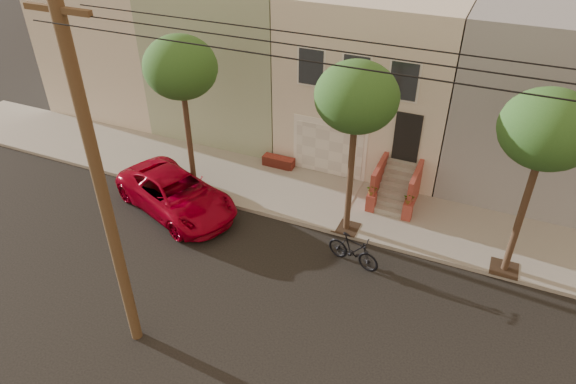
% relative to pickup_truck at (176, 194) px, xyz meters
% --- Properties ---
extents(ground, '(90.00, 90.00, 0.00)m').
position_rel_pickup_truck_xyz_m(ground, '(5.43, -2.55, -0.74)').
color(ground, black).
rests_on(ground, ground).
extents(sidewalk, '(40.00, 3.70, 0.15)m').
position_rel_pickup_truck_xyz_m(sidewalk, '(5.43, 2.80, -0.67)').
color(sidewalk, gray).
rests_on(sidewalk, ground).
extents(house_row, '(33.10, 11.70, 7.00)m').
position_rel_pickup_truck_xyz_m(house_row, '(5.43, 8.64, 2.90)').
color(house_row, beige).
rests_on(house_row, sidewalk).
extents(tree_left, '(2.70, 2.57, 6.30)m').
position_rel_pickup_truck_xyz_m(tree_left, '(-0.07, 1.35, 4.51)').
color(tree_left, '#2D2116').
rests_on(tree_left, sidewalk).
extents(tree_mid, '(2.70, 2.57, 6.30)m').
position_rel_pickup_truck_xyz_m(tree_mid, '(6.43, 1.35, 4.51)').
color(tree_mid, '#2D2116').
rests_on(tree_mid, sidewalk).
extents(tree_right, '(2.70, 2.57, 6.30)m').
position_rel_pickup_truck_xyz_m(tree_right, '(11.93, 1.35, 4.51)').
color(tree_right, '#2D2116').
rests_on(tree_right, sidewalk).
extents(pickup_truck, '(5.89, 4.21, 1.49)m').
position_rel_pickup_truck_xyz_m(pickup_truck, '(0.00, 0.00, 0.00)').
color(pickup_truck, '#970017').
rests_on(pickup_truck, ground).
extents(motorcycle, '(2.00, 0.98, 1.15)m').
position_rel_pickup_truck_xyz_m(motorcycle, '(7.18, -0.27, -0.17)').
color(motorcycle, black).
rests_on(motorcycle, ground).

